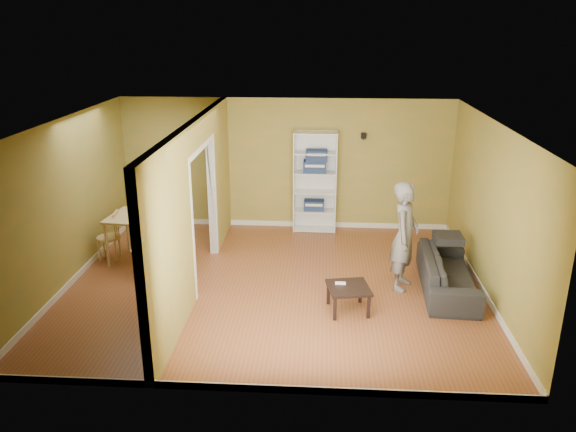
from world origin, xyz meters
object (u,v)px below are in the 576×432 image
object	(u,v)px
coffee_table	(348,290)
sofa	(448,267)
person	(405,227)
bookshelf	(315,181)
dining_table	(148,221)
chair_near	(143,249)
chair_far	(160,224)
chair_left	(108,236)

from	to	relation	value
coffee_table	sofa	bearing A→B (deg)	26.73
person	coffee_table	bearing A→B (deg)	152.27
bookshelf	dining_table	xyz separation A→B (m)	(-2.83, -1.78, -0.25)
chair_near	chair_far	xyz separation A→B (m)	(-0.07, 1.24, -0.03)
person	dining_table	size ratio (longest dim) A/B	1.53
person	chair_near	world-z (taller)	person
chair_near	dining_table	bearing A→B (deg)	90.64
sofa	person	distance (m)	0.94
sofa	bookshelf	xyz separation A→B (m)	(-2.12, 2.59, 0.62)
person	sofa	bearing A→B (deg)	-75.51
sofa	person	xyz separation A→B (m)	(-0.70, 0.05, 0.63)
sofa	person	world-z (taller)	person
person	dining_table	xyz separation A→B (m)	(-4.25, 0.76, -0.26)
sofa	chair_left	bearing A→B (deg)	85.44
person	chair_left	distance (m)	5.07
dining_table	person	bearing A→B (deg)	-10.16
sofa	chair_left	xyz separation A→B (m)	(-5.68, 0.80, 0.07)
bookshelf	chair_near	xyz separation A→B (m)	(-2.75, -2.35, -0.53)
chair_left	chair_far	xyz separation A→B (m)	(0.73, 0.67, -0.01)
person	chair_left	size ratio (longest dim) A/B	2.27
sofa	bookshelf	bearing A→B (deg)	42.83
chair_near	chair_far	distance (m)	1.24
person	chair_near	distance (m)	4.22
coffee_table	chair_left	xyz separation A→B (m)	(-4.11, 1.59, 0.11)
coffee_table	person	bearing A→B (deg)	43.82
sofa	chair_far	world-z (taller)	chair_far
dining_table	bookshelf	bearing A→B (deg)	32.16
person	chair_near	bearing A→B (deg)	105.91
sofa	chair_far	xyz separation A→B (m)	(-4.94, 1.47, 0.06)
chair_left	dining_table	bearing A→B (deg)	84.54
person	coffee_table	xyz separation A→B (m)	(-0.87, -0.84, -0.68)
sofa	person	bearing A→B (deg)	89.54
coffee_table	dining_table	size ratio (longest dim) A/B	0.44
bookshelf	coffee_table	size ratio (longest dim) A/B	3.43
bookshelf	chair_left	xyz separation A→B (m)	(-3.55, -1.78, -0.55)
person	coffee_table	size ratio (longest dim) A/B	3.47
bookshelf	chair_left	world-z (taller)	bookshelf
sofa	bookshelf	size ratio (longest dim) A/B	0.99
chair_near	chair_far	size ratio (longest dim) A/B	1.06
person	bookshelf	world-z (taller)	person
chair_left	chair_near	xyz separation A→B (m)	(0.80, -0.57, 0.02)
coffee_table	dining_table	distance (m)	3.76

